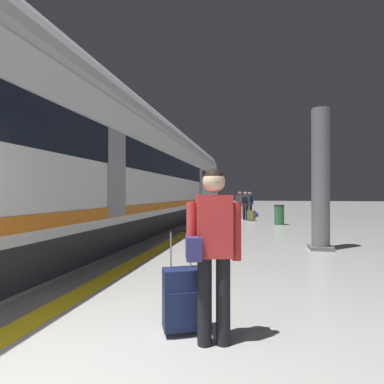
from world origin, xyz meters
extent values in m
cube|color=yellow|center=(-0.70, 10.00, 0.00)|extent=(0.36, 80.00, 0.01)
cube|color=slate|center=(-1.07, 10.00, 0.00)|extent=(0.70, 80.00, 0.01)
cube|color=#38383D|center=(-2.89, 9.58, 0.35)|extent=(2.67, 28.68, 0.70)
cube|color=white|center=(-2.89, 9.58, 2.15)|extent=(2.90, 29.87, 2.90)
cylinder|color=white|center=(-2.89, 9.58, 3.55)|extent=(2.84, 29.28, 2.84)
cube|color=black|center=(-2.89, 9.58, 2.50)|extent=(2.93, 28.08, 0.80)
cube|color=orange|center=(-2.89, 9.58, 1.00)|extent=(2.94, 29.28, 0.24)
cone|color=white|center=(-2.89, 25.82, 1.90)|extent=(2.75, 2.60, 2.75)
cube|color=gray|center=(-1.42, 5.10, 1.90)|extent=(0.02, 0.90, 2.00)
cube|color=gray|center=(-1.42, 16.30, 1.90)|extent=(0.02, 0.90, 2.00)
cylinder|color=black|center=(1.46, 1.40, 0.41)|extent=(0.14, 0.14, 0.83)
cylinder|color=black|center=(1.29, 1.35, 0.41)|extent=(0.14, 0.14, 0.83)
cube|color=red|center=(1.38, 1.37, 1.12)|extent=(0.38, 0.28, 0.59)
cylinder|color=red|center=(1.59, 1.42, 1.07)|extent=(0.09, 0.09, 0.55)
cylinder|color=red|center=(1.17, 1.31, 1.07)|extent=(0.09, 0.09, 0.55)
sphere|color=beige|center=(1.38, 1.37, 1.54)|extent=(0.22, 0.22, 0.22)
sphere|color=black|center=(1.38, 1.37, 1.57)|extent=(0.20, 0.20, 0.20)
cube|color=navy|center=(1.20, 1.29, 0.92)|extent=(0.21, 0.30, 0.22)
cube|color=#19234C|center=(1.03, 1.52, 0.36)|extent=(0.44, 0.36, 0.60)
cube|color=#19234C|center=(1.08, 1.41, 0.29)|extent=(0.29, 0.14, 0.33)
cylinder|color=black|center=(1.13, 1.64, 0.03)|extent=(0.04, 0.06, 0.06)
cylinder|color=black|center=(0.87, 1.52, 0.03)|extent=(0.04, 0.06, 0.06)
cylinder|color=gray|center=(1.10, 1.62, 0.85)|extent=(0.02, 0.02, 0.38)
cylinder|color=gray|center=(0.91, 1.53, 0.85)|extent=(0.02, 0.02, 0.38)
cube|color=black|center=(1.00, 1.57, 1.04)|extent=(0.21, 0.11, 0.02)
cylinder|color=black|center=(1.16, 15.00, 0.39)|extent=(0.13, 0.13, 0.78)
cylinder|color=black|center=(1.32, 14.94, 0.39)|extent=(0.13, 0.13, 0.78)
cube|color=#4C4C51|center=(1.24, 14.97, 1.06)|extent=(0.36, 0.28, 0.56)
cylinder|color=#4C4C51|center=(1.05, 15.05, 1.01)|extent=(0.08, 0.08, 0.52)
cylinder|color=#4C4C51|center=(1.44, 14.91, 1.01)|extent=(0.08, 0.08, 0.52)
sphere|color=tan|center=(1.24, 14.97, 1.46)|extent=(0.20, 0.20, 0.20)
sphere|color=black|center=(1.24, 14.97, 1.48)|extent=(0.19, 0.19, 0.19)
cube|color=black|center=(1.19, 14.84, 1.08)|extent=(0.27, 0.21, 0.37)
cube|color=#596038|center=(1.56, 14.64, 0.30)|extent=(0.44, 0.39, 0.48)
cube|color=#596038|center=(1.63, 14.73, 0.24)|extent=(0.27, 0.18, 0.26)
cylinder|color=black|center=(1.41, 14.66, 0.03)|extent=(0.05, 0.06, 0.06)
cylinder|color=black|center=(1.65, 14.50, 0.03)|extent=(0.05, 0.06, 0.06)
cylinder|color=black|center=(1.35, 17.64, 0.39)|extent=(0.13, 0.13, 0.78)
cylinder|color=black|center=(1.50, 17.70, 0.39)|extent=(0.13, 0.13, 0.78)
cube|color=blue|center=(1.43, 17.67, 1.06)|extent=(0.36, 0.29, 0.56)
cylinder|color=blue|center=(1.23, 17.61, 1.01)|extent=(0.08, 0.08, 0.52)
cylinder|color=blue|center=(1.61, 17.75, 1.01)|extent=(0.08, 0.08, 0.52)
sphere|color=beige|center=(1.43, 17.67, 1.46)|extent=(0.20, 0.20, 0.20)
sphere|color=black|center=(1.43, 17.67, 1.48)|extent=(0.19, 0.19, 0.19)
cube|color=black|center=(1.48, 17.54, 1.08)|extent=(0.27, 0.21, 0.37)
ellipsoid|color=navy|center=(1.75, 17.36, 0.15)|extent=(0.44, 0.26, 0.30)
torus|color=navy|center=(1.75, 17.36, 0.25)|extent=(0.22, 0.02, 0.22)
cylinder|color=#383842|center=(0.77, 16.90, 0.40)|extent=(0.13, 0.13, 0.80)
cylinder|color=#383842|center=(0.93, 16.95, 0.40)|extent=(0.13, 0.13, 0.80)
cube|color=#4C4C51|center=(0.85, 16.92, 1.08)|extent=(0.36, 0.27, 0.57)
cylinder|color=#4C4C51|center=(0.65, 16.88, 1.04)|extent=(0.09, 0.09, 0.53)
cylinder|color=#4C4C51|center=(1.05, 16.99, 1.04)|extent=(0.09, 0.09, 0.53)
sphere|color=tan|center=(0.85, 16.92, 1.49)|extent=(0.21, 0.21, 0.21)
sphere|color=black|center=(0.85, 16.92, 1.52)|extent=(0.19, 0.19, 0.19)
cube|color=#9E9EA3|center=(1.17, 16.72, 0.36)|extent=(0.44, 0.35, 0.61)
cube|color=#9E9EA3|center=(1.13, 16.83, 0.29)|extent=(0.29, 0.14, 0.33)
cylinder|color=black|center=(1.07, 16.60, 0.03)|extent=(0.04, 0.06, 0.06)
cylinder|color=black|center=(1.33, 16.72, 0.03)|extent=(0.04, 0.06, 0.06)
cylinder|color=gray|center=(1.10, 16.63, 0.86)|extent=(0.02, 0.02, 0.38)
cylinder|color=gray|center=(1.29, 16.71, 0.86)|extent=(0.02, 0.02, 0.38)
cube|color=black|center=(1.19, 16.67, 1.05)|extent=(0.21, 0.11, 0.02)
cylinder|color=slate|center=(3.39, 6.71, 1.80)|extent=(0.44, 0.44, 3.60)
cube|color=slate|center=(3.39, 6.71, 0.05)|extent=(0.56, 0.56, 0.10)
cylinder|color=#2D6638|center=(2.84, 12.88, 0.42)|extent=(0.44, 0.44, 0.85)
cylinder|color=#262628|center=(2.84, 12.88, 0.88)|extent=(0.46, 0.46, 0.06)
camera|label=1|loc=(1.76, -1.46, 1.43)|focal=28.14mm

